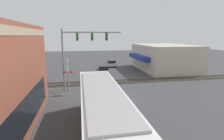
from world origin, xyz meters
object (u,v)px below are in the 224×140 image
at_px(crossing_signal, 68,72).
at_px(pedestrian_near_bus, 134,133).
at_px(city_bus, 102,112).
at_px(parked_car_grey, 103,70).
at_px(parked_car_silver, 111,63).

height_order(crossing_signal, pedestrian_near_bus, crossing_signal).
bearing_deg(city_bus, pedestrian_near_bus, -119.28).
bearing_deg(pedestrian_near_bus, parked_car_grey, -2.28).
distance_m(city_bus, crossing_signal, 11.22).
distance_m(parked_car_silver, pedestrian_near_bus, 28.31).
xyz_separation_m(city_bus, pedestrian_near_bus, (-1.00, -1.78, -1.02)).
xyz_separation_m(crossing_signal, pedestrian_near_bus, (-11.88, -4.50, -1.44)).
xyz_separation_m(parked_car_grey, pedestrian_near_bus, (-20.56, 0.82, 0.16)).
distance_m(crossing_signal, parked_car_silver, 18.19).
xyz_separation_m(parked_car_silver, pedestrian_near_bus, (-28.08, 3.62, 0.21)).
xyz_separation_m(city_bus, parked_car_grey, (19.56, -2.60, -1.17)).
height_order(parked_car_silver, pedestrian_near_bus, pedestrian_near_bus).
xyz_separation_m(city_bus, parked_car_silver, (27.08, -5.40, -1.23)).
xyz_separation_m(parked_car_grey, parked_car_silver, (7.52, -2.80, -0.06)).
distance_m(crossing_signal, parked_car_grey, 10.30).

